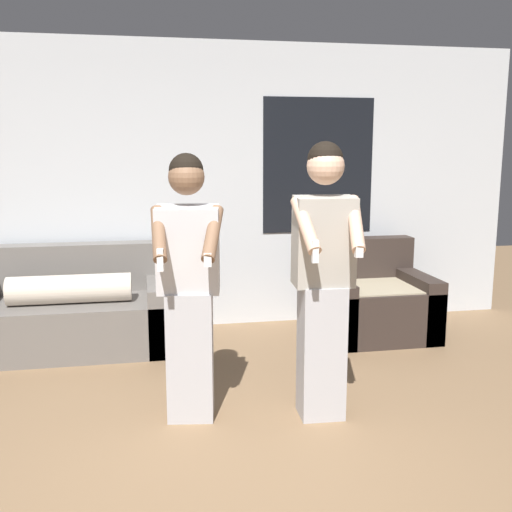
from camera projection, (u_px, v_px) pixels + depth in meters
wall_back at (196, 187)px, 5.68m from camera, size 6.38×0.07×2.70m
couch at (74, 313)px, 5.19m from camera, size 1.82×0.89×0.87m
armchair at (372, 302)px, 5.59m from camera, size 0.99×0.90×0.87m
person_left at (189, 286)px, 3.73m from camera, size 0.45×0.51×1.70m
person_right at (323, 277)px, 3.75m from camera, size 0.44×0.47×1.77m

